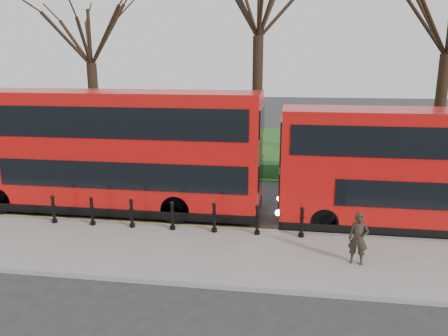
% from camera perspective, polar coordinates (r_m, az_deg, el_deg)
% --- Properties ---
extents(ground, '(120.00, 120.00, 0.00)m').
position_cam_1_polar(ground, '(16.99, -5.27, -6.79)').
color(ground, '#28282B').
rests_on(ground, ground).
extents(pavement, '(60.00, 4.00, 0.15)m').
position_cam_1_polar(pavement, '(14.29, -8.18, -10.66)').
color(pavement, gray).
rests_on(pavement, ground).
extents(kerb, '(60.00, 0.25, 0.16)m').
position_cam_1_polar(kerb, '(16.06, -6.13, -7.77)').
color(kerb, slate).
rests_on(kerb, ground).
extents(grass_verge, '(60.00, 18.00, 0.06)m').
position_cam_1_polar(grass_verge, '(31.24, 1.26, 2.87)').
color(grass_verge, '#204818').
rests_on(grass_verge, ground).
extents(hedge, '(60.00, 0.90, 0.80)m').
position_cam_1_polar(hedge, '(23.24, -1.32, -0.03)').
color(hedge, black).
rests_on(hedge, ground).
extents(yellow_line_outer, '(60.00, 0.10, 0.01)m').
position_cam_1_polar(yellow_line_outer, '(16.35, -5.86, -7.61)').
color(yellow_line_outer, yellow).
rests_on(yellow_line_outer, ground).
extents(yellow_line_inner, '(60.00, 0.10, 0.01)m').
position_cam_1_polar(yellow_line_inner, '(16.53, -5.68, -7.36)').
color(yellow_line_inner, yellow).
rests_on(yellow_line_inner, ground).
extents(tree_left, '(6.79, 6.79, 10.60)m').
position_cam_1_polar(tree_left, '(28.12, -17.22, 16.78)').
color(tree_left, black).
rests_on(tree_left, ground).
extents(bollard_row, '(9.14, 0.15, 1.00)m').
position_cam_1_polar(bollard_row, '(15.56, -6.76, -6.24)').
color(bollard_row, black).
rests_on(bollard_row, pavement).
extents(bus_lead, '(12.10, 2.78, 4.82)m').
position_cam_1_polar(bus_lead, '(18.09, -14.64, 2.10)').
color(bus_lead, '#B60E0D').
rests_on(bus_lead, ground).
extents(bus_rear, '(10.87, 2.50, 4.32)m').
position_cam_1_polar(bus_rear, '(17.07, 25.90, -0.40)').
color(bus_rear, '#B60E0D').
rests_on(bus_rear, ground).
extents(pedestrian, '(0.64, 0.49, 1.56)m').
position_cam_1_polar(pedestrian, '(13.44, 17.14, -8.81)').
color(pedestrian, '#2C241C').
rests_on(pedestrian, pavement).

